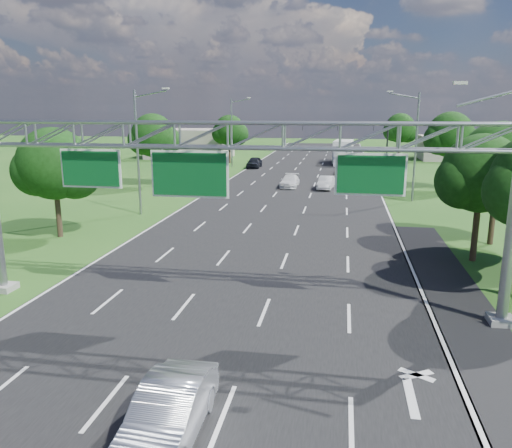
% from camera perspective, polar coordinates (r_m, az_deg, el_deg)
% --- Properties ---
extents(ground, '(220.00, 220.00, 0.00)m').
position_cam_1_polar(ground, '(39.57, 2.52, 0.55)').
color(ground, '#214E17').
rests_on(ground, ground).
extents(road, '(18.00, 180.00, 0.02)m').
position_cam_1_polar(road, '(39.57, 2.52, 0.55)').
color(road, black).
rests_on(road, ground).
extents(road_flare, '(3.00, 30.00, 0.02)m').
position_cam_1_polar(road_flare, '(24.49, 21.95, -8.41)').
color(road_flare, black).
rests_on(road_flare, ground).
extents(sign_gantry, '(23.50, 1.00, 9.56)m').
position_cam_1_polar(sign_gantry, '(20.89, -2.80, 8.44)').
color(sign_gantry, gray).
rests_on(sign_gantry, ground).
extents(traffic_signal, '(12.21, 0.24, 7.00)m').
position_cam_1_polar(traffic_signal, '(73.45, 12.05, 10.13)').
color(traffic_signal, black).
rests_on(traffic_signal, ground).
extents(streetlight_l_near, '(2.97, 0.22, 10.16)m').
position_cam_1_polar(streetlight_l_near, '(41.71, -13.17, 8.62)').
color(streetlight_l_near, gray).
rests_on(streetlight_l_near, ground).
extents(streetlight_l_far, '(2.97, 0.22, 10.16)m').
position_cam_1_polar(streetlight_l_far, '(75.15, -2.65, 10.77)').
color(streetlight_l_far, gray).
rests_on(streetlight_l_far, ground).
extents(streetlight_r_mid, '(2.97, 0.22, 10.16)m').
position_cam_1_polar(streetlight_r_mid, '(48.84, 17.60, 8.96)').
color(streetlight_r_mid, gray).
rests_on(streetlight_r_mid, ground).
extents(tree_verge_la, '(5.76, 4.80, 7.40)m').
position_cam_1_polar(tree_verge_la, '(35.91, -21.93, 6.03)').
color(tree_verge_la, '#2D2116').
rests_on(tree_verge_la, ground).
extents(tree_verge_lb, '(5.76, 4.80, 8.06)m').
position_cam_1_polar(tree_verge_lb, '(57.36, -11.61, 9.65)').
color(tree_verge_lb, '#2D2116').
rests_on(tree_verge_lb, ground).
extents(tree_verge_lc, '(5.76, 4.80, 7.62)m').
position_cam_1_polar(tree_verge_lc, '(80.44, -3.01, 10.49)').
color(tree_verge_lc, '#2D2116').
rests_on(tree_verge_lc, ground).
extents(tree_verge_rd, '(5.76, 4.80, 8.28)m').
position_cam_1_polar(tree_verge_rd, '(57.53, 21.34, 9.26)').
color(tree_verge_rd, '#2D2116').
rests_on(tree_verge_rd, ground).
extents(tree_verge_re, '(5.76, 4.80, 7.84)m').
position_cam_1_polar(tree_verge_re, '(86.91, 16.18, 10.34)').
color(tree_verge_re, '#2D2116').
rests_on(tree_verge_re, ground).
extents(building_left, '(14.00, 10.00, 5.00)m').
position_cam_1_polar(building_left, '(90.61, -7.53, 9.11)').
color(building_left, gray).
rests_on(building_left, ground).
extents(building_right, '(12.00, 9.00, 4.00)m').
position_cam_1_polar(building_right, '(92.56, 21.97, 8.06)').
color(building_right, gray).
rests_on(building_right, ground).
extents(silver_sedan, '(1.63, 4.64, 1.53)m').
position_cam_1_polar(silver_sedan, '(14.19, -9.99, -20.53)').
color(silver_sedan, '#AFB3BB').
rests_on(silver_sedan, ground).
extents(car_queue_a, '(1.95, 4.63, 1.34)m').
position_cam_1_polar(car_queue_a, '(55.96, 3.89, 4.92)').
color(car_queue_a, white).
rests_on(car_queue_a, ground).
extents(car_queue_b, '(2.01, 4.01, 1.09)m').
position_cam_1_polar(car_queue_b, '(67.63, 9.92, 6.06)').
color(car_queue_b, black).
rests_on(car_queue_b, ground).
extents(car_queue_c, '(1.89, 4.63, 1.57)m').
position_cam_1_polar(car_queue_c, '(74.32, -0.19, 7.06)').
color(car_queue_c, black).
rests_on(car_queue_c, ground).
extents(car_queue_d, '(1.87, 4.32, 1.38)m').
position_cam_1_polar(car_queue_d, '(54.96, 8.00, 4.70)').
color(car_queue_d, silver).
rests_on(car_queue_d, ground).
extents(box_truck, '(3.30, 9.67, 3.59)m').
position_cam_1_polar(box_truck, '(81.26, 9.93, 8.04)').
color(box_truck, silver).
rests_on(box_truck, ground).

